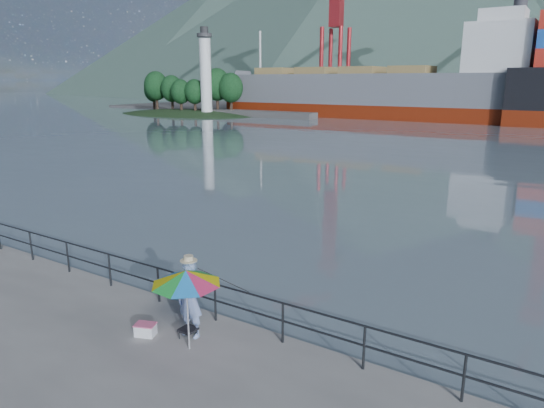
{
  "coord_description": "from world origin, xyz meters",
  "views": [
    {
      "loc": [
        8.26,
        -7.01,
        5.95
      ],
      "look_at": [
        -0.04,
        6.0,
        2.0
      ],
      "focal_mm": 32.0,
      "sensor_mm": 36.0,
      "label": 1
    }
  ],
  "objects_px": {
    "beach_umbrella": "(186,277)",
    "fisherman": "(190,299)",
    "bulk_carrier": "(390,92)",
    "cooler_bag": "(145,330)"
  },
  "relations": [
    {
      "from": "beach_umbrella",
      "to": "bulk_carrier",
      "type": "xyz_separation_m",
      "value": [
        -21.04,
        72.93,
        2.3
      ]
    },
    {
      "from": "fisherman",
      "to": "bulk_carrier",
      "type": "height_order",
      "value": "bulk_carrier"
    },
    {
      "from": "fisherman",
      "to": "beach_umbrella",
      "type": "distance_m",
      "value": 1.01
    },
    {
      "from": "bulk_carrier",
      "to": "fisherman",
      "type": "bearing_deg",
      "value": -74.07
    },
    {
      "from": "beach_umbrella",
      "to": "bulk_carrier",
      "type": "distance_m",
      "value": 75.94
    },
    {
      "from": "fisherman",
      "to": "bulk_carrier",
      "type": "xyz_separation_m",
      "value": [
        -20.68,
        72.44,
        3.11
      ]
    },
    {
      "from": "fisherman",
      "to": "cooler_bag",
      "type": "distance_m",
      "value": 1.37
    },
    {
      "from": "fisherman",
      "to": "bulk_carrier",
      "type": "distance_m",
      "value": 75.4
    },
    {
      "from": "beach_umbrella",
      "to": "fisherman",
      "type": "bearing_deg",
      "value": 126.17
    },
    {
      "from": "cooler_bag",
      "to": "bulk_carrier",
      "type": "distance_m",
      "value": 75.76
    }
  ]
}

